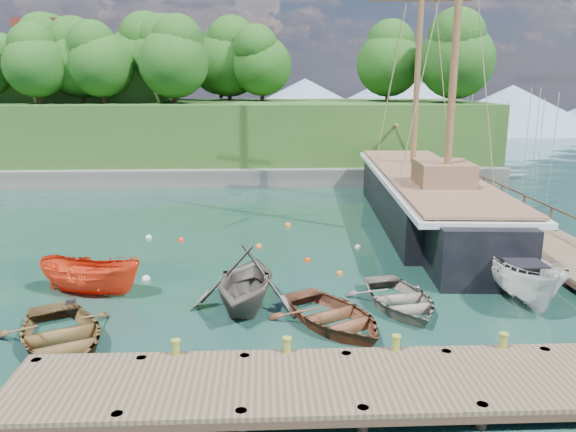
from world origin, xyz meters
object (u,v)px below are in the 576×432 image
(rowboat_1, at_px, (246,308))
(rowboat_2, at_px, (333,326))
(cabin_boat_white, at_px, (520,298))
(schooner, at_px, (426,201))
(rowboat_0, at_px, (61,347))
(rowboat_3, at_px, (400,307))
(motorboat_orange, at_px, (92,294))

(rowboat_1, height_order, rowboat_2, rowboat_1)
(cabin_boat_white, bearing_deg, schooner, 92.48)
(rowboat_0, height_order, rowboat_1, rowboat_1)
(rowboat_2, bearing_deg, schooner, 34.02)
(cabin_boat_white, bearing_deg, rowboat_2, -162.89)
(rowboat_3, bearing_deg, rowboat_2, -161.59)
(rowboat_2, bearing_deg, cabin_boat_white, -13.16)
(rowboat_1, height_order, motorboat_orange, rowboat_1)
(rowboat_0, height_order, rowboat_2, rowboat_0)
(schooner, bearing_deg, rowboat_2, -113.21)
(rowboat_3, xyz_separation_m, motorboat_orange, (-11.26, 1.82, 0.00))
(rowboat_1, bearing_deg, schooner, 60.47)
(motorboat_orange, height_order, schooner, schooner)
(rowboat_3, relative_size, cabin_boat_white, 0.82)
(rowboat_3, xyz_separation_m, schooner, (4.37, 12.23, 1.17))
(rowboat_3, distance_m, motorboat_orange, 11.41)
(rowboat_1, bearing_deg, cabin_boat_white, 12.25)
(motorboat_orange, relative_size, cabin_boat_white, 0.79)
(rowboat_1, distance_m, schooner, 15.56)
(rowboat_1, xyz_separation_m, motorboat_orange, (-5.83, 1.62, 0.00))
(rowboat_3, bearing_deg, cabin_boat_white, -2.27)
(rowboat_1, relative_size, schooner, 0.16)
(rowboat_2, bearing_deg, rowboat_3, -0.35)
(rowboat_1, xyz_separation_m, rowboat_2, (2.90, -1.59, 0.00))
(rowboat_1, bearing_deg, rowboat_3, 7.54)
(schooner, bearing_deg, cabin_boat_white, -85.02)
(rowboat_2, bearing_deg, rowboat_1, 122.19)
(rowboat_2, height_order, schooner, schooner)
(rowboat_1, height_order, cabin_boat_white, rowboat_1)
(motorboat_orange, bearing_deg, cabin_boat_white, -77.53)
(rowboat_2, bearing_deg, motorboat_orange, 130.72)
(motorboat_orange, bearing_deg, rowboat_3, -82.52)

